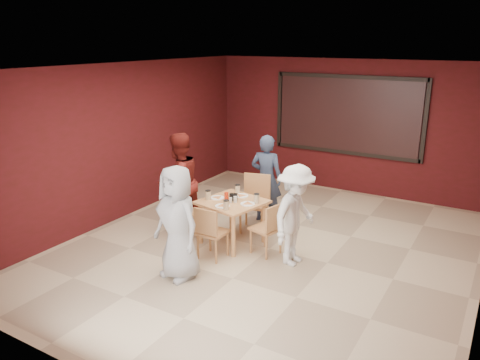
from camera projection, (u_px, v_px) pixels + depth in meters
The scene contains 11 objects.
floor at pixel (270, 249), 7.41m from camera, with size 7.00×7.00×0.00m, color #CCB58E.
window_blinds at pixel (347, 115), 9.77m from camera, with size 3.00×0.02×1.50m, color black.
dining_table at pixel (232, 206), 7.45m from camera, with size 1.07×1.07×0.87m.
chair_front at pixel (210, 230), 6.93m from camera, with size 0.40×0.40×0.83m.
chair_back at pixel (255, 199), 8.04m from camera, with size 0.57×0.57×0.96m.
chair_left at pixel (190, 208), 7.89m from camera, with size 0.41×0.41×0.78m.
chair_right at pixel (269, 226), 7.08m from camera, with size 0.49×0.49×0.83m.
diner_front at pixel (177, 223), 6.33m from camera, with size 0.78×0.51×1.61m, color #9D9D9D.
diner_back at pixel (266, 179), 8.34m from camera, with size 0.58×0.38×1.59m, color #2E3952.
diner_left at pixel (179, 182), 7.94m from camera, with size 0.83×0.64×1.70m, color maroon.
diner_right at pixel (295, 215), 6.73m from camera, with size 0.97×0.56×1.50m, color white.
Camera 1 is at (3.05, -6.06, 3.21)m, focal length 35.00 mm.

